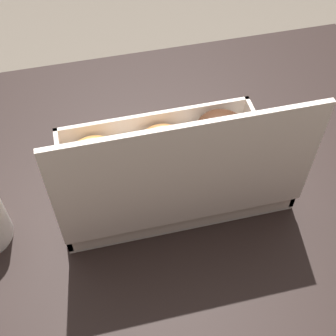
# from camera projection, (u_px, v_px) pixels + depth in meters

# --- Properties ---
(ground_plane) EXTENTS (8.00, 8.00, 0.00)m
(ground_plane) POSITION_uv_depth(u_px,v_px,m) (163.00, 334.00, 1.41)
(ground_plane) COLOR #6B6054
(dining_table) EXTENTS (1.04, 0.76, 0.75)m
(dining_table) POSITION_uv_depth(u_px,v_px,m) (160.00, 223.00, 0.92)
(dining_table) COLOR black
(dining_table) RESTS_ON ground_plane
(donut_box) EXTENTS (0.38, 0.25, 0.25)m
(donut_box) POSITION_uv_depth(u_px,v_px,m) (172.00, 169.00, 0.79)
(donut_box) COLOR silver
(donut_box) RESTS_ON dining_table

